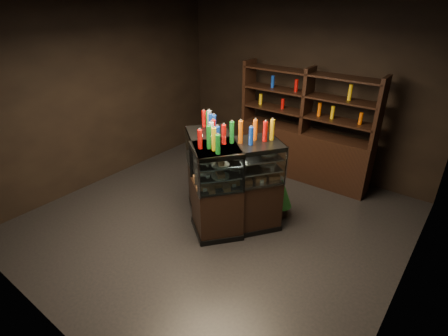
{
  "coord_description": "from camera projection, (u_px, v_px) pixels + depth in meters",
  "views": [
    {
      "loc": [
        2.74,
        -3.4,
        3.09
      ],
      "look_at": [
        0.2,
        -0.11,
        0.99
      ],
      "focal_mm": 28.0,
      "sensor_mm": 36.0,
      "label": 1
    }
  ],
  "objects": [
    {
      "name": "food_display",
      "position": [
        224.0,
        164.0,
        4.78
      ],
      "size": [
        1.27,
        1.0,
        0.41
      ],
      "color": "#C37746",
      "rests_on": "display_case"
    },
    {
      "name": "room_shell",
      "position": [
        217.0,
        93.0,
        4.41
      ],
      "size": [
        5.02,
        5.02,
        3.01
      ],
      "color": "black",
      "rests_on": "ground"
    },
    {
      "name": "display_case",
      "position": [
        225.0,
        197.0,
        5.03
      ],
      "size": [
        1.63,
        1.34,
        1.32
      ],
      "rotation": [
        0.0,
        0.0,
        0.13
      ],
      "color": "black",
      "rests_on": "ground"
    },
    {
      "name": "ground",
      "position": [
        218.0,
        220.0,
        5.28
      ],
      "size": [
        5.0,
        5.0,
        0.0
      ],
      "primitive_type": "plane",
      "color": "black",
      "rests_on": "ground"
    },
    {
      "name": "potted_conifer",
      "position": [
        282.0,
        192.0,
        5.24
      ],
      "size": [
        0.33,
        0.33,
        0.71
      ],
      "rotation": [
        0.0,
        0.0,
        0.23
      ],
      "color": "black",
      "rests_on": "ground"
    },
    {
      "name": "back_shelving",
      "position": [
        302.0,
        146.0,
        6.29
      ],
      "size": [
        2.42,
        0.46,
        2.0
      ],
      "rotation": [
        0.0,
        0.0,
        0.02
      ],
      "color": "black",
      "rests_on": "ground"
    },
    {
      "name": "bottles_top",
      "position": [
        225.0,
        131.0,
        4.58
      ],
      "size": [
        1.1,
        0.86,
        0.3
      ],
      "color": "yellow",
      "rests_on": "display_case"
    }
  ]
}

